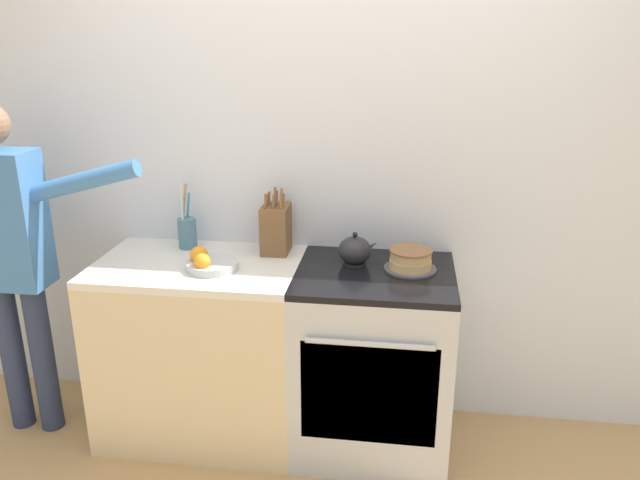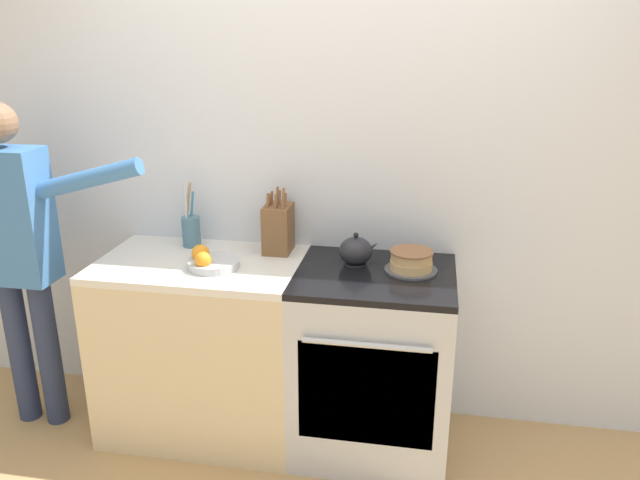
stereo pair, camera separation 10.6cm
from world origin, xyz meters
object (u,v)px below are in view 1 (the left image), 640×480
object	(u,v)px
tea_kettle	(355,251)
person_baker	(11,246)
stove_range	(373,360)
fruit_bowl	(209,263)
layer_cake	(411,260)
knife_block	(276,229)
utensil_crock	(187,231)

from	to	relation	value
tea_kettle	person_baker	bearing A→B (deg)	-172.91
stove_range	tea_kettle	distance (m)	0.53
stove_range	fruit_bowl	xyz separation A→B (m)	(-0.75, -0.07, 0.48)
layer_cake	person_baker	xyz separation A→B (m)	(-1.84, -0.16, 0.03)
person_baker	fruit_bowl	bearing A→B (deg)	-9.62
person_baker	layer_cake	bearing A→B (deg)	-6.90
knife_block	fruit_bowl	size ratio (longest dim) A/B	1.40
stove_range	utensil_crock	size ratio (longest dim) A/B	2.69
fruit_bowl	person_baker	bearing A→B (deg)	-177.90
stove_range	person_baker	xyz separation A→B (m)	(-1.69, -0.10, 0.52)
tea_kettle	utensil_crock	world-z (taller)	utensil_crock
fruit_bowl	utensil_crock	bearing A→B (deg)	125.39
layer_cake	person_baker	size ratio (longest dim) A/B	0.15
stove_range	fruit_bowl	bearing A→B (deg)	-174.70
layer_cake	fruit_bowl	world-z (taller)	fruit_bowl
utensil_crock	fruit_bowl	bearing A→B (deg)	-54.61
stove_range	fruit_bowl	distance (m)	0.89
tea_kettle	layer_cake	bearing A→B (deg)	-9.31
stove_range	fruit_bowl	world-z (taller)	fruit_bowl
stove_range	utensil_crock	world-z (taller)	utensil_crock
layer_cake	person_baker	bearing A→B (deg)	-175.17
fruit_bowl	person_baker	distance (m)	0.94
knife_block	person_baker	world-z (taller)	person_baker
knife_block	layer_cake	bearing A→B (deg)	-12.78
knife_block	person_baker	bearing A→B (deg)	-165.78
tea_kettle	knife_block	size ratio (longest dim) A/B	0.57
stove_range	person_baker	distance (m)	1.77
tea_kettle	knife_block	distance (m)	0.41
tea_kettle	utensil_crock	distance (m)	0.85
tea_kettle	knife_block	xyz separation A→B (m)	(-0.39, 0.11, 0.06)
person_baker	utensil_crock	bearing A→B (deg)	10.63
fruit_bowl	knife_block	bearing A→B (deg)	46.28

